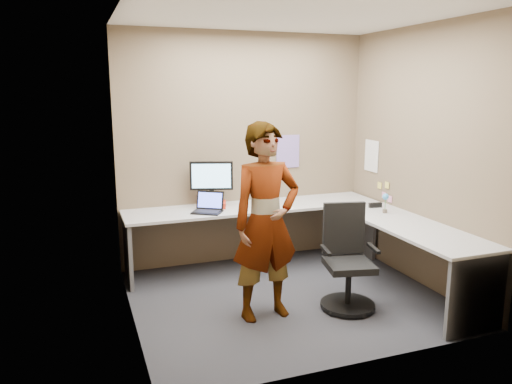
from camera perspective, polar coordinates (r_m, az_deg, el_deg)
name	(u,v)px	position (r m, az deg, el deg)	size (l,w,h in m)	color
ground	(287,298)	(5.11, 3.62, -11.97)	(3.00, 3.00, 0.00)	#242328
wall_back	(245,149)	(5.93, -1.26, 4.93)	(3.00, 3.00, 0.00)	brown
wall_right	(421,157)	(5.51, 18.29, 3.82)	(2.70, 2.70, 0.00)	brown
wall_left	(127,173)	(4.35, -14.57, 2.10)	(2.70, 2.70, 0.00)	brown
ceiling	(291,14)	(4.73, 4.06, 19.61)	(3.00, 3.00, 0.00)	white
desk	(311,227)	(5.41, 6.31, -4.01)	(2.98, 2.58, 0.73)	#AEAEAE
paper_ream	(212,205)	(5.69, -5.01, -1.43)	(0.30, 0.22, 0.06)	red
monitor	(211,178)	(5.64, -5.11, 1.59)	(0.47, 0.21, 0.46)	black
laptop	(208,207)	(5.47, -5.46, -1.70)	(0.40, 0.38, 0.22)	black
trackball_mouse	(219,205)	(5.67, -4.23, -1.51)	(0.12, 0.08, 0.07)	#B7B7BC
origami	(289,205)	(5.65, 3.84, -1.51)	(0.10, 0.10, 0.06)	white
stapler	(375,205)	(5.81, 13.47, -1.47)	(0.15, 0.04, 0.06)	black
flower	(385,200)	(5.56, 14.57, -0.89)	(0.07, 0.07, 0.22)	brown
calendar_purple	(288,151)	(6.13, 3.67, 4.65)	(0.30, 0.01, 0.40)	#846BB7
calendar_white	(372,156)	(6.24, 13.07, 4.04)	(0.01, 0.28, 0.38)	white
sticky_note_a	(387,185)	(6.00, 14.75, 0.76)	(0.01, 0.07, 0.07)	#F2E059
sticky_note_b	(384,195)	(6.06, 14.42, -0.37)	(0.01, 0.07, 0.07)	pink
sticky_note_c	(390,199)	(5.97, 15.05, -0.78)	(0.01, 0.07, 0.07)	pink
sticky_note_d	(380,185)	(6.12, 13.94, 0.73)	(0.01, 0.07, 0.07)	#F2E059
office_chair	(347,267)	(4.85, 10.36, -8.38)	(0.55, 0.52, 0.97)	black
person	(266,222)	(4.44, 1.17, -3.46)	(0.65, 0.42, 1.78)	#999399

